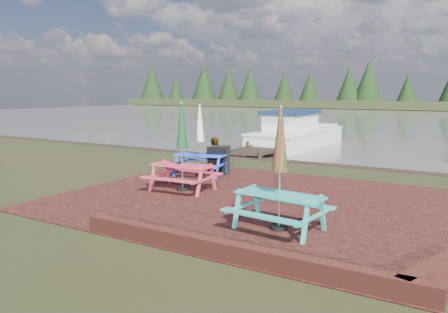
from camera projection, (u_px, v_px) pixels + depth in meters
ground at (231, 210)px, 9.77m from camera, size 120.00×120.00×0.00m
paving at (251, 200)px, 10.62m from camera, size 9.00×7.50×0.02m
brick_wall at (274, 256)px, 6.61m from camera, size 6.21×1.79×0.30m
water at (426, 119)px, 41.22m from camera, size 120.00×60.00×0.02m
picnic_table_teal at (279, 188)px, 8.21m from camera, size 1.84×1.68×2.34m
picnic_table_red at (182, 161)px, 11.51m from camera, size 1.76×1.58×2.33m
picnic_table_blue at (200, 151)px, 13.60m from camera, size 1.86×1.73×2.21m
chalkboard at (219, 160)px, 13.80m from camera, size 0.61×0.69×0.92m
jetty at (284, 144)px, 21.11m from camera, size 1.76×9.08×1.00m
boat_jetty at (296, 135)px, 22.21m from camera, size 2.68×7.21×2.07m
person at (215, 137)px, 16.43m from camera, size 0.77×0.62×1.82m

